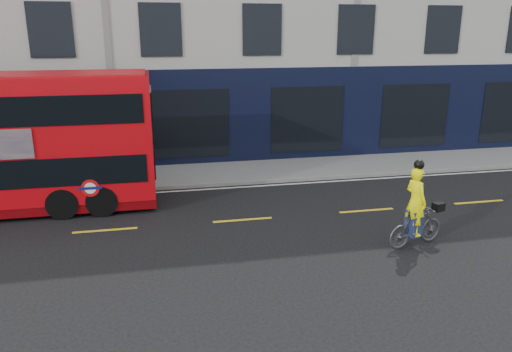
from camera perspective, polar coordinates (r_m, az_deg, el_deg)
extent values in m
plane|color=black|center=(13.61, -17.36, -8.34)|extent=(120.00, 120.00, 0.00)
cube|color=gray|center=(19.68, -15.73, -0.32)|extent=(60.00, 3.00, 0.12)
cube|color=gray|center=(18.25, -16.01, -1.64)|extent=(60.00, 0.12, 0.13)
cube|color=black|center=(20.68, -15.90, 6.00)|extent=(50.00, 0.08, 4.00)
cube|color=silver|center=(17.98, -16.06, -2.12)|extent=(58.00, 0.10, 0.01)
cube|color=black|center=(16.65, -11.54, 2.04)|extent=(0.05, 2.15, 0.86)
cube|color=black|center=(16.30, -11.90, 8.24)|extent=(0.05, 2.15, 0.86)
cylinder|color=red|center=(15.73, -18.42, -1.33)|extent=(0.54, 0.02, 0.54)
cylinder|color=white|center=(15.73, -18.42, -1.33)|extent=(0.34, 0.02, 0.34)
cube|color=#0C1459|center=(15.72, -18.42, -1.34)|extent=(0.67, 0.02, 0.09)
cylinder|color=black|center=(17.01, -16.89, -1.57)|extent=(0.96, 2.44, 0.96)
cylinder|color=black|center=(17.16, -20.71, -1.78)|extent=(0.96, 2.44, 0.96)
imported|color=#484B4D|center=(13.86, 17.82, -5.56)|extent=(1.82, 0.93, 1.06)
imported|color=#F9F702|center=(13.54, 17.78, -2.77)|extent=(0.59, 0.75, 1.81)
cube|color=black|center=(14.21, 20.12, -3.32)|extent=(0.33, 0.29, 0.22)
cube|color=navy|center=(13.75, 17.56, -5.13)|extent=(0.39, 0.45, 0.71)
sphere|color=black|center=(13.27, 18.14, 1.24)|extent=(0.26, 0.26, 0.26)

